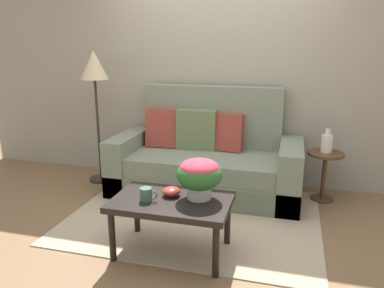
{
  "coord_description": "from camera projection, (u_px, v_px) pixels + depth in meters",
  "views": [
    {
      "loc": [
        0.85,
        -3.1,
        1.62
      ],
      "look_at": [
        -0.02,
        0.1,
        0.73
      ],
      "focal_mm": 35.1,
      "sensor_mm": 36.0,
      "label": 1
    }
  ],
  "objects": [
    {
      "name": "potted_plant",
      "position": [
        199.0,
        174.0,
        2.87
      ],
      "size": [
        0.35,
        0.35,
        0.32
      ],
      "color": "#B7B2A8",
      "rests_on": "coffee_table"
    },
    {
      "name": "couch",
      "position": [
        206.0,
        161.0,
        4.2
      ],
      "size": [
        2.05,
        0.91,
        1.16
      ],
      "color": "#626B59",
      "rests_on": "ground"
    },
    {
      "name": "wall_back",
      "position": [
        220.0,
        68.0,
        4.37
      ],
      "size": [
        6.4,
        0.12,
        2.7
      ],
      "primitive_type": "cube",
      "color": "gray",
      "rests_on": "ground"
    },
    {
      "name": "ground_plane",
      "position": [
        191.0,
        222.0,
        3.52
      ],
      "size": [
        14.0,
        14.0,
        0.0
      ],
      "primitive_type": "plane",
      "color": "brown"
    },
    {
      "name": "area_rug",
      "position": [
        195.0,
        216.0,
        3.64
      ],
      "size": [
        2.34,
        1.81,
        0.01
      ],
      "primitive_type": "cube",
      "color": "tan",
      "rests_on": "ground"
    },
    {
      "name": "floor_lamp",
      "position": [
        95.0,
        75.0,
        4.29
      ],
      "size": [
        0.32,
        0.32,
        1.56
      ],
      "color": "#2D2823",
      "rests_on": "ground"
    },
    {
      "name": "snack_bowl",
      "position": [
        171.0,
        191.0,
        2.96
      ],
      "size": [
        0.14,
        0.14,
        0.07
      ],
      "color": "#B2382D",
      "rests_on": "coffee_table"
    },
    {
      "name": "table_vase",
      "position": [
        327.0,
        143.0,
        3.88
      ],
      "size": [
        0.11,
        0.11,
        0.25
      ],
      "color": "silver",
      "rests_on": "side_table"
    },
    {
      "name": "coffee_mug",
      "position": [
        146.0,
        194.0,
        2.87
      ],
      "size": [
        0.14,
        0.09,
        0.1
      ],
      "color": "#3D664C",
      "rests_on": "coffee_table"
    },
    {
      "name": "coffee_table",
      "position": [
        172.0,
        206.0,
        2.92
      ],
      "size": [
        0.92,
        0.58,
        0.46
      ],
      "color": "black",
      "rests_on": "ground"
    },
    {
      "name": "side_table",
      "position": [
        325.0,
        167.0,
        3.94
      ],
      "size": [
        0.37,
        0.37,
        0.53
      ],
      "color": "#4C331E",
      "rests_on": "ground"
    }
  ]
}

